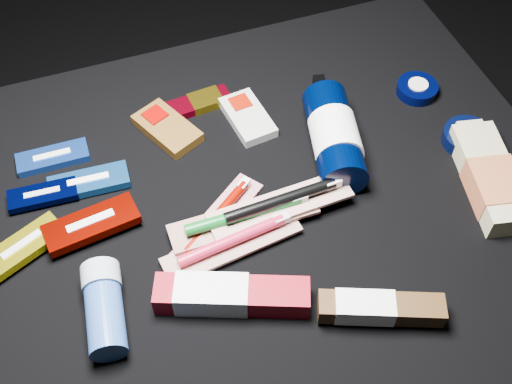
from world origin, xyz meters
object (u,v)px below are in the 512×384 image
object	(u,v)px
deodorant_stick	(104,307)
toothpaste_carton_red	(225,295)
lotion_bottle	(334,137)
bodywash_bottle	(490,179)

from	to	relation	value
deodorant_stick	toothpaste_carton_red	bearing A→B (deg)	-5.95
lotion_bottle	bodywash_bottle	world-z (taller)	lotion_bottle
bodywash_bottle	lotion_bottle	bearing A→B (deg)	155.80
bodywash_bottle	toothpaste_carton_red	size ratio (longest dim) A/B	1.00
lotion_bottle	bodywash_bottle	distance (m)	0.24
lotion_bottle	toothpaste_carton_red	xyz separation A→B (m)	(-0.24, -0.20, -0.02)
lotion_bottle	deodorant_stick	world-z (taller)	lotion_bottle
bodywash_bottle	deodorant_stick	xyz separation A→B (m)	(-0.59, -0.02, 0.01)
lotion_bottle	toothpaste_carton_red	world-z (taller)	lotion_bottle
toothpaste_carton_red	lotion_bottle	bearing A→B (deg)	60.39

